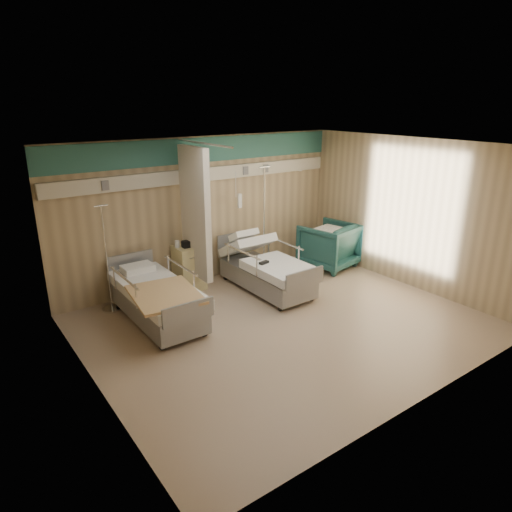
{
  "coord_description": "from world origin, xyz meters",
  "views": [
    {
      "loc": [
        -4.25,
        -5.08,
        3.44
      ],
      "look_at": [
        -0.15,
        0.6,
        1.02
      ],
      "focal_mm": 32.0,
      "sensor_mm": 36.0,
      "label": 1
    }
  ],
  "objects_px": {
    "bedside_cabinet": "(189,268)",
    "iv_stand_right": "(264,251)",
    "bed_right": "(266,274)",
    "iv_stand_left": "(110,289)",
    "visitor_armchair": "(329,245)",
    "bed_left": "(158,303)"
  },
  "relations": [
    {
      "from": "bed_right",
      "to": "iv_stand_left",
      "type": "relative_size",
      "value": 1.17
    },
    {
      "from": "bed_right",
      "to": "bed_left",
      "type": "distance_m",
      "value": 2.2
    },
    {
      "from": "bedside_cabinet",
      "to": "iv_stand_right",
      "type": "height_order",
      "value": "iv_stand_right"
    },
    {
      "from": "bedside_cabinet",
      "to": "iv_stand_right",
      "type": "distance_m",
      "value": 1.7
    },
    {
      "from": "bed_right",
      "to": "visitor_armchair",
      "type": "distance_m",
      "value": 1.87
    },
    {
      "from": "bedside_cabinet",
      "to": "bed_right",
      "type": "bearing_deg",
      "value": -38.05
    },
    {
      "from": "bedside_cabinet",
      "to": "visitor_armchair",
      "type": "distance_m",
      "value": 3.08
    },
    {
      "from": "bedside_cabinet",
      "to": "iv_stand_right",
      "type": "bearing_deg",
      "value": -3.13
    },
    {
      "from": "bed_left",
      "to": "iv_stand_left",
      "type": "xyz_separation_m",
      "value": [
        -0.48,
        0.87,
        0.06
      ]
    },
    {
      "from": "iv_stand_right",
      "to": "bed_right",
      "type": "bearing_deg",
      "value": -123.98
    },
    {
      "from": "bed_left",
      "to": "iv_stand_right",
      "type": "height_order",
      "value": "iv_stand_right"
    },
    {
      "from": "visitor_armchair",
      "to": "iv_stand_right",
      "type": "xyz_separation_m",
      "value": [
        -1.31,
        0.58,
        -0.03
      ]
    },
    {
      "from": "iv_stand_right",
      "to": "visitor_armchair",
      "type": "bearing_deg",
      "value": -24.12
    },
    {
      "from": "bed_left",
      "to": "visitor_armchair",
      "type": "relative_size",
      "value": 2.05
    },
    {
      "from": "bed_left",
      "to": "visitor_armchair",
      "type": "bearing_deg",
      "value": 3.15
    },
    {
      "from": "bed_left",
      "to": "iv_stand_left",
      "type": "relative_size",
      "value": 1.17
    },
    {
      "from": "iv_stand_left",
      "to": "bed_right",
      "type": "bearing_deg",
      "value": -17.89
    },
    {
      "from": "bed_left",
      "to": "bedside_cabinet",
      "type": "relative_size",
      "value": 2.54
    },
    {
      "from": "visitor_armchair",
      "to": "iv_stand_right",
      "type": "bearing_deg",
      "value": -34.63
    },
    {
      "from": "iv_stand_right",
      "to": "iv_stand_left",
      "type": "distance_m",
      "value": 3.23
    },
    {
      "from": "bed_right",
      "to": "iv_stand_left",
      "type": "distance_m",
      "value": 2.82
    },
    {
      "from": "bed_left",
      "to": "bed_right",
      "type": "bearing_deg",
      "value": 0.0
    }
  ]
}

